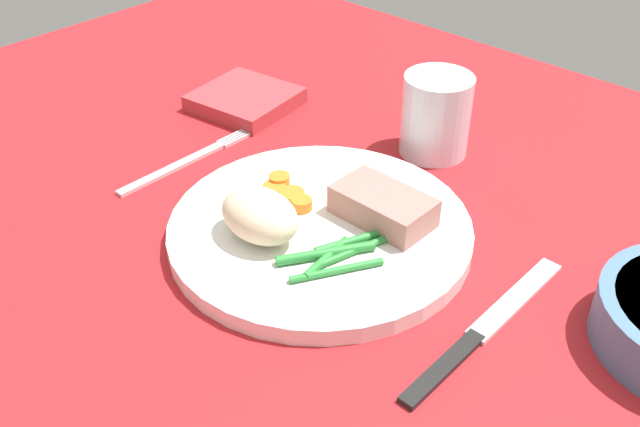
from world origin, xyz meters
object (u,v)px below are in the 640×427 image
object	(u,v)px
meat_portion	(383,206)
napkin	(245,99)
dinner_plate	(320,230)
water_glass	(438,122)
fork	(186,162)
knife	(483,330)

from	to	relation	value
meat_portion	napkin	size ratio (longest dim) A/B	0.82
dinner_plate	water_glass	size ratio (longest dim) A/B	3.14
dinner_plate	water_glass	bearing A→B (deg)	93.57
meat_portion	fork	world-z (taller)	meat_portion
water_glass	meat_portion	bearing A→B (deg)	-72.10
meat_portion	napkin	world-z (taller)	meat_portion
fork	water_glass	bearing A→B (deg)	45.45
fork	knife	world-z (taller)	knife
fork	water_glass	xyz separation A→B (cm)	(17.49, 19.40, 3.42)
dinner_plate	meat_portion	distance (cm)	5.97
napkin	dinner_plate	bearing A→B (deg)	-27.97
dinner_plate	fork	distance (cm)	18.70
meat_portion	fork	distance (cm)	22.92
dinner_plate	knife	distance (cm)	17.13
dinner_plate	fork	xyz separation A→B (cm)	(-18.69, -0.26, -0.60)
fork	knife	bearing A→B (deg)	-2.56
dinner_plate	napkin	bearing A→B (deg)	152.03
knife	meat_portion	bearing A→B (deg)	156.98
fork	meat_portion	bearing A→B (deg)	8.85
fork	dinner_plate	bearing A→B (deg)	-1.73
knife	napkin	world-z (taller)	napkin
water_glass	napkin	xyz separation A→B (cm)	(-22.44, -6.59, -2.70)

